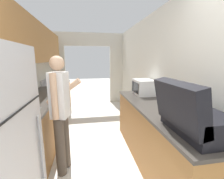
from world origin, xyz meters
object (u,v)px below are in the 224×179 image
(suitcase, at_px, (191,116))
(range_oven, at_px, (57,99))
(person, at_px, (61,113))
(knife, at_px, (57,81))
(microwave, at_px, (144,87))

(suitcase, bearing_deg, range_oven, 119.17)
(person, height_order, suitcase, person)
(range_oven, distance_m, person, 2.45)
(range_oven, xyz_separation_m, person, (0.49, -2.37, 0.42))
(suitcase, distance_m, knife, 4.30)
(microwave, bearing_deg, person, -153.82)
(range_oven, xyz_separation_m, microwave, (1.97, -1.64, 0.60))
(range_oven, bearing_deg, microwave, -39.68)
(microwave, xyz_separation_m, knife, (-2.05, 2.28, -0.14))
(suitcase, bearing_deg, microwave, 83.77)
(microwave, bearing_deg, knife, 131.89)
(range_oven, height_order, person, person)
(range_oven, bearing_deg, knife, 96.64)
(suitcase, xyz_separation_m, microwave, (0.17, 1.59, -0.03))
(knife, bearing_deg, person, -80.56)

